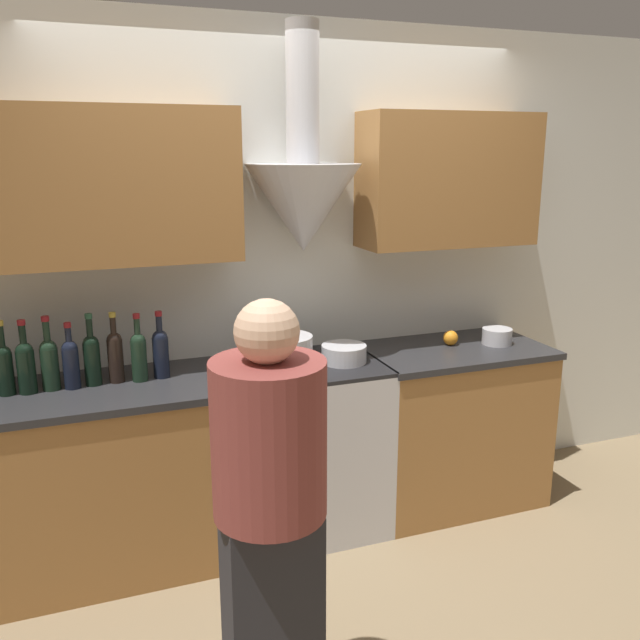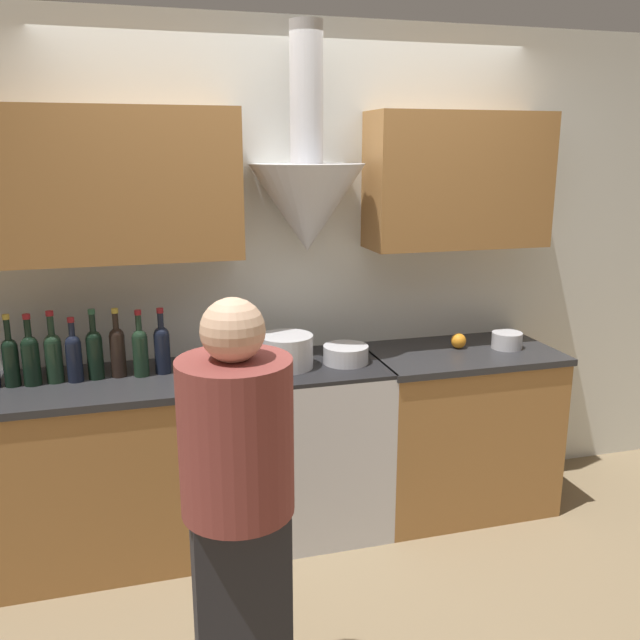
{
  "view_description": "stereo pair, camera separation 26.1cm",
  "coord_description": "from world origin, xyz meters",
  "px_view_note": "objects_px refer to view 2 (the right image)",
  "views": [
    {
      "loc": [
        -1.11,
        -2.73,
        1.96
      ],
      "look_at": [
        0.0,
        0.26,
        1.16
      ],
      "focal_mm": 38.0,
      "sensor_mm": 36.0,
      "label": 1
    },
    {
      "loc": [
        -0.86,
        -2.81,
        1.96
      ],
      "look_at": [
        0.0,
        0.26,
        1.16
      ],
      "focal_mm": 38.0,
      "sensor_mm": 36.0,
      "label": 2
    }
  ],
  "objects_px": {
    "saucepan": "(507,340)",
    "person_foreground_left": "(239,512)",
    "wine_bottle_3": "(31,357)",
    "wine_bottle_5": "(74,355)",
    "stove_range": "(315,444)",
    "wine_bottle_7": "(118,349)",
    "wine_bottle_6": "(95,351)",
    "orange_fruit": "(459,341)",
    "wine_bottle_8": "(140,350)",
    "mixing_bowl": "(346,354)",
    "stock_pot": "(286,351)",
    "wine_bottle_2": "(11,359)",
    "wine_bottle_4": "(54,355)",
    "wine_bottle_9": "(162,347)"
  },
  "relations": [
    {
      "from": "wine_bottle_5",
      "to": "person_foreground_left",
      "type": "distance_m",
      "value": 1.4
    },
    {
      "from": "mixing_bowl",
      "to": "orange_fruit",
      "type": "relative_size",
      "value": 2.79
    },
    {
      "from": "saucepan",
      "to": "person_foreground_left",
      "type": "bearing_deg",
      "value": -144.16
    },
    {
      "from": "wine_bottle_8",
      "to": "person_foreground_left",
      "type": "xyz_separation_m",
      "value": [
        0.26,
        -1.26,
        -0.2
      ]
    },
    {
      "from": "wine_bottle_4",
      "to": "wine_bottle_6",
      "type": "height_order",
      "value": "wine_bottle_4"
    },
    {
      "from": "wine_bottle_5",
      "to": "wine_bottle_9",
      "type": "height_order",
      "value": "wine_bottle_9"
    },
    {
      "from": "wine_bottle_7",
      "to": "saucepan",
      "type": "xyz_separation_m",
      "value": [
        2.03,
        -0.08,
        -0.09
      ]
    },
    {
      "from": "wine_bottle_2",
      "to": "wine_bottle_7",
      "type": "bearing_deg",
      "value": 1.11
    },
    {
      "from": "wine_bottle_3",
      "to": "mixing_bowl",
      "type": "height_order",
      "value": "wine_bottle_3"
    },
    {
      "from": "wine_bottle_3",
      "to": "stock_pot",
      "type": "relative_size",
      "value": 1.25
    },
    {
      "from": "wine_bottle_6",
      "to": "stock_pot",
      "type": "xyz_separation_m",
      "value": [
        0.9,
        -0.08,
        -0.05
      ]
    },
    {
      "from": "stock_pot",
      "to": "wine_bottle_8",
      "type": "bearing_deg",
      "value": 175.0
    },
    {
      "from": "wine_bottle_5",
      "to": "stock_pot",
      "type": "relative_size",
      "value": 1.15
    },
    {
      "from": "wine_bottle_5",
      "to": "wine_bottle_7",
      "type": "relative_size",
      "value": 0.92
    },
    {
      "from": "wine_bottle_7",
      "to": "saucepan",
      "type": "height_order",
      "value": "wine_bottle_7"
    },
    {
      "from": "wine_bottle_2",
      "to": "mixing_bowl",
      "type": "bearing_deg",
      "value": -3.04
    },
    {
      "from": "wine_bottle_7",
      "to": "orange_fruit",
      "type": "relative_size",
      "value": 4.04
    },
    {
      "from": "wine_bottle_8",
      "to": "mixing_bowl",
      "type": "height_order",
      "value": "wine_bottle_8"
    },
    {
      "from": "mixing_bowl",
      "to": "wine_bottle_2",
      "type": "bearing_deg",
      "value": 176.96
    },
    {
      "from": "wine_bottle_5",
      "to": "orange_fruit",
      "type": "bearing_deg",
      "value": 0.24
    },
    {
      "from": "orange_fruit",
      "to": "wine_bottle_4",
      "type": "bearing_deg",
      "value": 179.85
    },
    {
      "from": "wine_bottle_8",
      "to": "wine_bottle_9",
      "type": "xyz_separation_m",
      "value": [
        0.1,
        0.02,
        0.0
      ]
    },
    {
      "from": "wine_bottle_3",
      "to": "wine_bottle_5",
      "type": "distance_m",
      "value": 0.19
    },
    {
      "from": "wine_bottle_2",
      "to": "wine_bottle_8",
      "type": "bearing_deg",
      "value": -1.19
    },
    {
      "from": "wine_bottle_5",
      "to": "person_foreground_left",
      "type": "height_order",
      "value": "person_foreground_left"
    },
    {
      "from": "stove_range",
      "to": "wine_bottle_9",
      "type": "distance_m",
      "value": 0.95
    },
    {
      "from": "wine_bottle_5",
      "to": "stock_pot",
      "type": "distance_m",
      "value": 1.0
    },
    {
      "from": "wine_bottle_8",
      "to": "mixing_bowl",
      "type": "relative_size",
      "value": 1.41
    },
    {
      "from": "stove_range",
      "to": "orange_fruit",
      "type": "bearing_deg",
      "value": 2.97
    },
    {
      "from": "wine_bottle_3",
      "to": "wine_bottle_4",
      "type": "bearing_deg",
      "value": 6.75
    },
    {
      "from": "wine_bottle_2",
      "to": "wine_bottle_5",
      "type": "relative_size",
      "value": 1.1
    },
    {
      "from": "orange_fruit",
      "to": "person_foreground_left",
      "type": "relative_size",
      "value": 0.05
    },
    {
      "from": "wine_bottle_3",
      "to": "wine_bottle_9",
      "type": "bearing_deg",
      "value": 1.17
    },
    {
      "from": "stove_range",
      "to": "wine_bottle_5",
      "type": "height_order",
      "value": "wine_bottle_5"
    },
    {
      "from": "stove_range",
      "to": "wine_bottle_7",
      "type": "distance_m",
      "value": 1.12
    },
    {
      "from": "wine_bottle_3",
      "to": "wine_bottle_9",
      "type": "distance_m",
      "value": 0.59
    },
    {
      "from": "wine_bottle_8",
      "to": "wine_bottle_2",
      "type": "bearing_deg",
      "value": 178.81
    },
    {
      "from": "wine_bottle_4",
      "to": "wine_bottle_6",
      "type": "bearing_deg",
      "value": 0.43
    },
    {
      "from": "wine_bottle_2",
      "to": "mixing_bowl",
      "type": "distance_m",
      "value": 1.58
    },
    {
      "from": "wine_bottle_6",
      "to": "orange_fruit",
      "type": "bearing_deg",
      "value": -0.2
    },
    {
      "from": "wine_bottle_8",
      "to": "saucepan",
      "type": "distance_m",
      "value": 1.93
    },
    {
      "from": "wine_bottle_4",
      "to": "orange_fruit",
      "type": "height_order",
      "value": "wine_bottle_4"
    },
    {
      "from": "wine_bottle_8",
      "to": "wine_bottle_6",
      "type": "bearing_deg",
      "value": 175.35
    },
    {
      "from": "stove_range",
      "to": "saucepan",
      "type": "height_order",
      "value": "saucepan"
    },
    {
      "from": "wine_bottle_9",
      "to": "wine_bottle_3",
      "type": "bearing_deg",
      "value": -178.83
    },
    {
      "from": "saucepan",
      "to": "stock_pot",
      "type": "bearing_deg",
      "value": -179.95
    },
    {
      "from": "stock_pot",
      "to": "stove_range",
      "type": "bearing_deg",
      "value": 10.48
    },
    {
      "from": "wine_bottle_6",
      "to": "stove_range",
      "type": "bearing_deg",
      "value": -2.68
    },
    {
      "from": "wine_bottle_9",
      "to": "person_foreground_left",
      "type": "xyz_separation_m",
      "value": [
        0.16,
        -1.28,
        -0.2
      ]
    },
    {
      "from": "wine_bottle_3",
      "to": "wine_bottle_6",
      "type": "xyz_separation_m",
      "value": [
        0.28,
        0.01,
        0.0
      ]
    }
  ]
}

